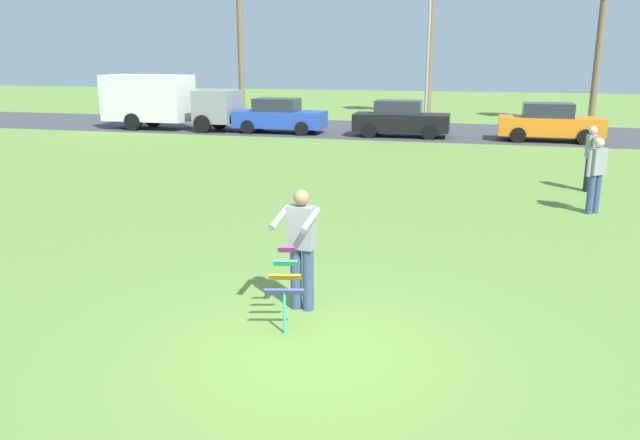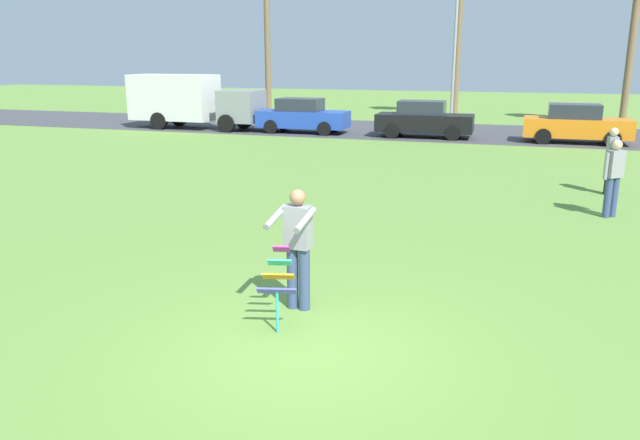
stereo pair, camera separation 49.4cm
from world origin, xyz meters
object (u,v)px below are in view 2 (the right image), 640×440
object	(u,v)px
kite_held	(278,278)
parked_truck_grey_van	(189,100)
person_walker_near	(611,159)
parked_car_black	(424,120)
person_kite_flyer	(297,245)
streetlight_pole	(455,47)
parked_car_blue	(302,116)
parked_car_orange	(576,124)
person_walker_far	(613,176)

from	to	relation	value
kite_held	parked_truck_grey_van	xyz separation A→B (m)	(-12.85, 20.66, 0.73)
kite_held	person_walker_near	bearing A→B (deg)	63.42
parked_car_black	person_walker_near	distance (m)	12.17
person_walker_near	kite_held	bearing A→B (deg)	-116.58
person_kite_flyer	parked_truck_grey_van	distance (m)	23.80
person_kite_flyer	streetlight_pole	bearing A→B (deg)	91.69
parked_car_blue	streetlight_pole	xyz separation A→B (m)	(6.13, 7.23, 3.22)
parked_truck_grey_van	parked_car_blue	distance (m)	5.98
parked_car_orange	person_walker_near	xyz separation A→B (m)	(0.08, -10.39, 0.16)
kite_held	parked_car_black	size ratio (longest dim) A/B	0.25
person_kite_flyer	kite_held	bearing A→B (deg)	-92.61
parked_car_orange	parked_car_black	bearing A→B (deg)	-179.99
person_walker_near	person_walker_far	distance (m)	2.59
person_kite_flyer	parked_car_blue	xyz separation A→B (m)	(-6.93, 20.01, -0.18)
parked_car_blue	streetlight_pole	distance (m)	10.01
parked_car_blue	parked_car_black	world-z (taller)	same
person_walker_far	parked_car_orange	bearing A→B (deg)	89.24
parked_car_black	person_walker_near	world-z (taller)	person_walker_near
kite_held	parked_car_black	world-z (taller)	parked_car_black
parked_car_blue	person_walker_near	world-z (taller)	person_walker_near
person_kite_flyer	parked_car_black	xyz separation A→B (m)	(-1.24, 20.01, -0.18)
parked_car_blue	parked_car_orange	xyz separation A→B (m)	(11.96, 0.00, 0.00)
parked_car_blue	person_walker_far	xyz separation A→B (m)	(11.79, -12.96, 0.16)
parked_car_orange	person_walker_near	size ratio (longest dim) A/B	2.44
parked_car_blue	person_walker_near	xyz separation A→B (m)	(12.04, -10.39, 0.16)
streetlight_pole	person_walker_near	xyz separation A→B (m)	(5.92, -17.62, -3.06)
parked_car_black	parked_truck_grey_van	bearing A→B (deg)	180.00
person_kite_flyer	parked_truck_grey_van	bearing A→B (deg)	122.78
parked_truck_grey_van	parked_car_blue	size ratio (longest dim) A/B	1.61
person_walker_near	person_kite_flyer	bearing A→B (deg)	-117.98
parked_truck_grey_van	parked_car_orange	xyz separation A→B (m)	(17.91, 0.00, -0.64)
person_walker_near	person_walker_far	size ratio (longest dim) A/B	1.00
parked_car_blue	person_walker_far	bearing A→B (deg)	-47.71
person_walker_far	parked_car_blue	bearing A→B (deg)	132.29
parked_car_black	person_walker_far	xyz separation A→B (m)	(6.10, -12.96, 0.16)
parked_car_black	person_walker_far	world-z (taller)	person_walker_far
kite_held	streetlight_pole	distance (m)	28.10
person_kite_flyer	parked_car_blue	bearing A→B (deg)	109.11
parked_truck_grey_van	person_kite_flyer	bearing A→B (deg)	-57.22
parked_car_blue	parked_car_orange	size ratio (longest dim) A/B	1.00
parked_car_black	parked_car_orange	xyz separation A→B (m)	(6.27, 0.00, 0.00)
parked_car_black	parked_car_blue	bearing A→B (deg)	179.99
person_walker_far	streetlight_pole	bearing A→B (deg)	105.67
person_kite_flyer	kite_held	size ratio (longest dim) A/B	1.66
parked_truck_grey_van	person_walker_near	distance (m)	20.78
person_kite_flyer	streetlight_pole	xyz separation A→B (m)	(-0.81, 27.24, 3.05)
person_kite_flyer	parked_truck_grey_van	xyz separation A→B (m)	(-12.88, 20.01, 0.46)
parked_car_blue	parked_car_black	size ratio (longest dim) A/B	0.99
person_kite_flyer	parked_car_orange	xyz separation A→B (m)	(5.03, 20.01, -0.18)
parked_car_blue	person_walker_far	size ratio (longest dim) A/B	2.43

